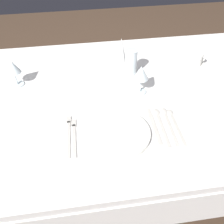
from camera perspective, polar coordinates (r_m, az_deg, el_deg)
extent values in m
plane|color=#4C3828|center=(1.86, -0.61, -14.89)|extent=(6.00, 6.00, 0.00)
cube|color=white|center=(1.32, -0.83, 2.66)|extent=(1.80, 1.10, 0.04)
cube|color=white|center=(1.06, 3.76, -21.15)|extent=(1.80, 0.01, 0.18)
cube|color=white|center=(1.83, -3.28, 10.78)|extent=(1.80, 0.01, 0.18)
cylinder|color=brown|center=(2.11, 19.50, 4.40)|extent=(0.07, 0.07, 0.70)
cylinder|color=white|center=(1.11, 0.94, -4.49)|extent=(0.27, 0.27, 0.02)
cube|color=beige|center=(1.11, -7.87, -5.92)|extent=(0.02, 0.18, 0.00)
cube|color=beige|center=(1.18, -7.98, -2.28)|extent=(0.02, 0.04, 0.00)
cube|color=beige|center=(1.12, -9.01, -5.51)|extent=(0.02, 0.20, 0.00)
cube|color=beige|center=(1.20, -8.99, -1.59)|extent=(0.02, 0.04, 0.00)
cube|color=beige|center=(1.15, 9.01, -3.55)|extent=(0.02, 0.18, 0.00)
cube|color=beige|center=(1.22, 7.83, -0.18)|extent=(0.02, 0.06, 0.00)
cube|color=beige|center=(1.16, 10.59, -3.60)|extent=(0.02, 0.20, 0.00)
ellipsoid|color=beige|center=(1.23, 9.26, 0.04)|extent=(0.03, 0.04, 0.01)
cube|color=beige|center=(1.17, 12.17, -3.40)|extent=(0.02, 0.20, 0.00)
ellipsoid|color=beige|center=(1.24, 10.79, 0.18)|extent=(0.03, 0.04, 0.01)
cube|color=beige|center=(1.17, 13.55, -3.53)|extent=(0.01, 0.19, 0.00)
ellipsoid|color=beige|center=(1.24, 11.98, -0.10)|extent=(0.03, 0.04, 0.01)
cylinder|color=white|center=(1.59, 16.64, 9.30)|extent=(0.14, 0.14, 0.01)
cylinder|color=white|center=(1.57, 16.91, 10.48)|extent=(0.07, 0.07, 0.07)
torus|color=white|center=(1.58, 18.16, 10.62)|extent=(0.05, 0.01, 0.05)
cylinder|color=silver|center=(1.34, 5.74, 4.23)|extent=(0.06, 0.06, 0.01)
cylinder|color=silver|center=(1.31, 5.86, 5.62)|extent=(0.01, 0.01, 0.07)
cone|color=silver|center=(1.27, 6.08, 8.18)|extent=(0.07, 0.07, 0.07)
cylinder|color=silver|center=(1.46, -19.09, 5.45)|extent=(0.07, 0.07, 0.01)
cylinder|color=silver|center=(1.44, -19.41, 6.65)|extent=(0.01, 0.01, 0.07)
cone|color=silver|center=(1.40, -20.02, 8.83)|extent=(0.07, 0.07, 0.06)
cylinder|color=silver|center=(1.43, 3.99, 10.26)|extent=(0.06, 0.06, 0.14)
cylinder|color=#C68C1E|center=(1.45, 3.93, 9.14)|extent=(0.05, 0.05, 0.06)
cone|color=white|center=(1.50, 1.94, 12.43)|extent=(0.07, 0.07, 0.16)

